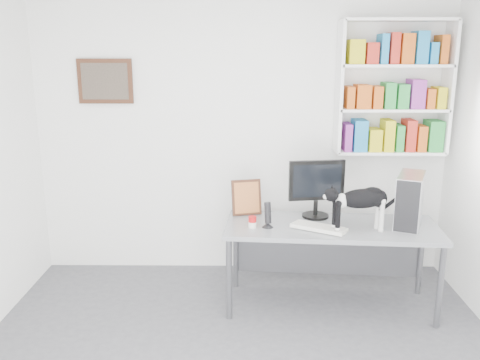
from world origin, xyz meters
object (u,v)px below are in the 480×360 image
at_px(bookshelf, 393,88).
at_px(desk, 330,266).
at_px(monitor, 316,188).
at_px(pc_tower, 410,200).
at_px(keyboard, 319,227).
at_px(soup_can, 252,222).
at_px(cat, 360,209).
at_px(leaning_print, 246,197).
at_px(speaker, 268,214).

relative_size(bookshelf, desk, 0.69).
height_order(desk, monitor, monitor).
bearing_deg(pc_tower, keyboard, -147.59).
bearing_deg(soup_can, desk, 5.95).
bearing_deg(monitor, keyboard, -100.28).
bearing_deg(cat, bookshelf, 50.65).
bearing_deg(monitor, pc_tower, -22.73).
relative_size(monitor, leaning_print, 1.59).
distance_m(leaning_print, soup_can, 0.38).
height_order(keyboard, cat, cat).
relative_size(monitor, speaker, 2.33).
distance_m(bookshelf, cat, 1.31).
xyz_separation_m(monitor, soup_can, (-0.56, -0.29, -0.21)).
xyz_separation_m(speaker, soup_can, (-0.13, -0.01, -0.06)).
bearing_deg(keyboard, bookshelf, 75.52).
relative_size(desk, speaker, 7.96).
relative_size(desk, pc_tower, 4.07).
bearing_deg(monitor, soup_can, -160.88).
xyz_separation_m(keyboard, soup_can, (-0.55, 0.04, 0.03)).
bearing_deg(keyboard, monitor, 116.94).
bearing_deg(leaning_print, speaker, -75.80).
height_order(desk, pc_tower, pc_tower).
relative_size(speaker, cat, 0.37).
bearing_deg(soup_can, pc_tower, 3.77).
distance_m(bookshelf, soup_can, 1.84).
height_order(desk, leaning_print, leaning_print).
height_order(speaker, cat, cat).
bearing_deg(soup_can, monitor, 27.06).
distance_m(keyboard, speaker, 0.44).
relative_size(keyboard, leaning_print, 1.37).
height_order(bookshelf, cat, bookshelf).
bearing_deg(keyboard, speaker, -157.64).
height_order(monitor, pc_tower, monitor).
relative_size(bookshelf, soup_can, 12.68).
distance_m(monitor, leaning_print, 0.62).
xyz_separation_m(monitor, leaning_print, (-0.61, 0.07, -0.10)).
bearing_deg(pc_tower, soup_can, -153.09).
relative_size(monitor, cat, 0.86).
bearing_deg(desk, bookshelf, 51.46).
xyz_separation_m(soup_can, cat, (0.87, -0.08, 0.14)).
distance_m(desk, leaning_print, 0.95).
bearing_deg(bookshelf, soup_can, -150.10).
bearing_deg(bookshelf, keyboard, -133.76).
distance_m(monitor, pc_tower, 0.79).
xyz_separation_m(desk, cat, (0.20, -0.15, 0.56)).
height_order(monitor, cat, monitor).
bearing_deg(leaning_print, cat, -38.44).
height_order(bookshelf, leaning_print, bookshelf).
distance_m(bookshelf, speaker, 1.71).
bearing_deg(cat, leaning_print, 142.70).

